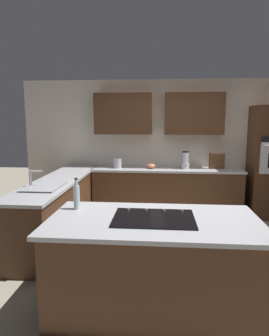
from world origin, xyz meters
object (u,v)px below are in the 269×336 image
Objects in this scene: blender at (185,161)px; oil_bottle at (77,196)px; spice_rack at (217,161)px; kettle at (117,163)px; mixing_bowl at (151,166)px; sink_unit at (44,186)px; cooktop at (154,218)px.

blender reaches higher than oil_bottle.
oil_bottle reaches higher than spice_rack.
spice_rack reaches higher than kettle.
kettle is at bearing -0.00° from blender.
mixing_bowl is 0.58× the size of spice_rack.
blender is at bearing 180.00° from kettle.
blender is 1.97× the size of mixing_bowl.
sink_unit reaches higher than kettle.
sink_unit is 1.23m from oil_bottle.
cooktop is at bearing 104.57° from kettle.
oil_bottle is (-0.74, 0.97, 0.12)m from sink_unit.
oil_bottle is at bearing 127.14° from sink_unit.
blender is 1.02× the size of oil_bottle.
kettle is (-0.78, -1.73, 0.07)m from sink_unit.
cooktop is 3.25m from spice_rack.
cooktop is at bearing 69.54° from spice_rack.
cooktop is 2.99m from blender.
oil_bottle reaches higher than sink_unit.
oil_bottle is (0.69, 2.70, 0.09)m from mixing_bowl.
sink_unit is at bearing 65.76° from kettle.
cooktop is 0.85m from oil_bottle.
blender is 0.61m from spice_rack.
sink_unit is at bearing -52.86° from oil_bottle.
oil_bottle is at bearing 75.68° from mixing_bowl.
spice_rack is at bearing -175.46° from mixing_bowl.
spice_rack is (-1.25, -0.10, 0.10)m from mixing_bowl.
kettle is 0.54× the size of oil_bottle.
blender is at bearing -100.31° from cooktop.
sink_unit is 2.07× the size of blender.
blender reaches higher than spice_rack.
oil_bottle is (0.04, 2.70, 0.05)m from kettle.
oil_bottle reaches higher than cooktop.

